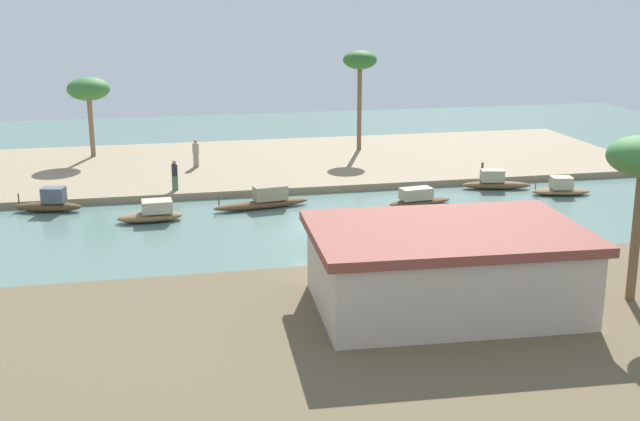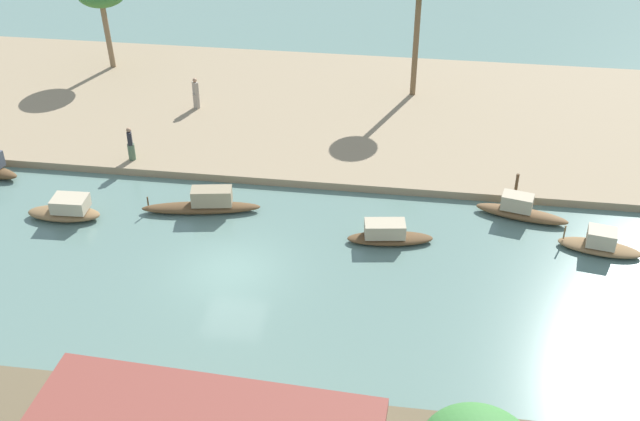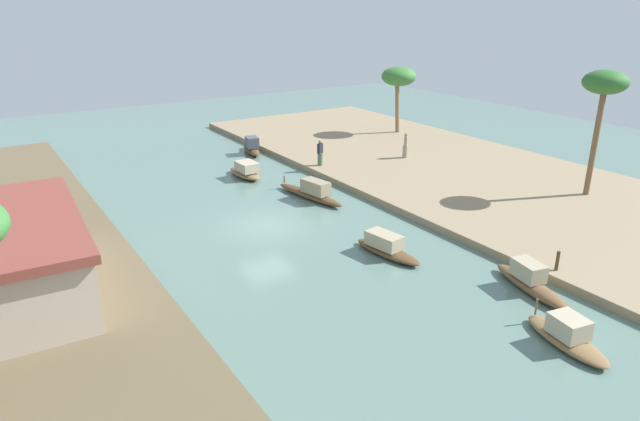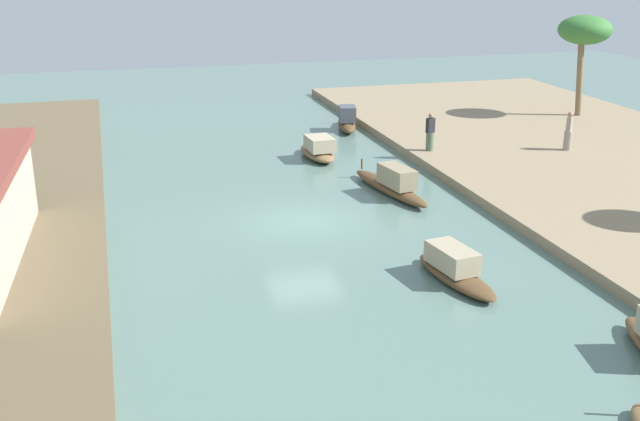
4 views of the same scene
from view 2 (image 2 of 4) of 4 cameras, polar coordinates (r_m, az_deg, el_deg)
river_water at (r=31.87m, az=-6.40°, el=-4.35°), size 76.36×76.36×0.00m
riverbank_left at (r=43.93m, az=-2.03°, el=7.31°), size 47.30×15.73×0.38m
sampan_with_tall_canopy at (r=36.30m, az=-17.83°, el=0.03°), size 3.28×1.34×1.07m
sampan_foreground at (r=33.19m, az=4.92°, el=-1.73°), size 3.72×1.51×0.98m
sampan_downstream_large at (r=35.67m, az=14.24°, el=0.02°), size 4.11×1.74×1.14m
sampan_open_hull at (r=35.35m, az=-8.30°, el=0.49°), size 5.34×1.71×1.18m
sampan_midstream at (r=34.52m, az=19.54°, el=-2.29°), size 3.49×1.69×1.04m
person_on_near_bank at (r=43.85m, az=-8.93°, el=8.19°), size 0.51×0.51×1.74m
person_by_mooring at (r=39.24m, az=-13.49°, el=4.55°), size 0.43×0.43×1.71m
mooring_post at (r=36.92m, az=14.01°, el=1.99°), size 0.14×0.14×0.84m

